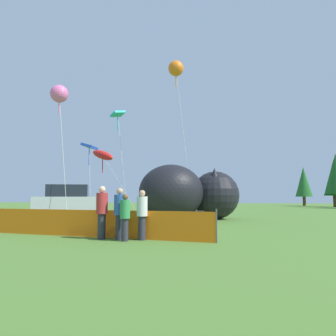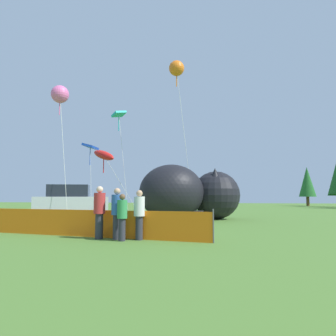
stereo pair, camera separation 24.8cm
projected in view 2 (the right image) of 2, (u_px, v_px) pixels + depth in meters
ground_plane at (129, 228)px, 15.49m from camera, size 120.00×120.00×0.00m
parked_car at (71, 203)px, 20.14m from camera, size 4.72×3.20×2.21m
folding_chair at (199, 218)px, 15.74m from camera, size 0.57×0.57×0.83m
inflatable_cat at (188, 194)px, 21.01m from camera, size 6.96×5.78×3.52m
safety_fence at (86, 223)px, 12.26m from camera, size 9.62×1.60×1.10m
spectator_in_red_shirt at (139, 213)px, 11.38m from camera, size 0.38×0.38×1.72m
spectator_in_green_shirt at (122, 215)px, 11.12m from camera, size 0.35×0.35×1.59m
spectator_in_black_shirt at (99, 210)px, 11.66m from camera, size 0.41×0.41×1.87m
spectator_in_grey_shirt at (117, 211)px, 11.51m from camera, size 0.39×0.39×1.80m
kite_red_lizard at (104, 155)px, 23.72m from camera, size 3.65×2.04×5.10m
kite_teal_diamond at (119, 116)px, 24.78m from camera, size 1.81×1.61×7.98m
kite_orange_flower at (177, 69)px, 22.70m from camera, size 1.68×1.07×10.90m
kite_blue_box at (90, 148)px, 22.92m from camera, size 1.01×1.20×5.22m
kite_pink_octopus at (60, 94)px, 20.16m from camera, size 1.85×1.59×8.33m
horizon_tree_east at (307, 182)px, 51.25m from camera, size 2.56×2.56×6.12m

